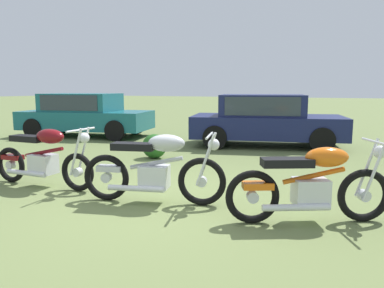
% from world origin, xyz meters
% --- Properties ---
extents(ground_plane, '(120.00, 120.00, 0.00)m').
position_xyz_m(ground_plane, '(0.00, 0.00, 0.00)').
color(ground_plane, olive).
extents(motorcycle_maroon, '(2.05, 0.64, 1.02)m').
position_xyz_m(motorcycle_maroon, '(-2.08, -0.11, 0.49)').
color(motorcycle_maroon, black).
rests_on(motorcycle_maroon, ground).
extents(motorcycle_silver, '(2.02, 0.88, 1.02)m').
position_xyz_m(motorcycle_silver, '(0.02, -0.10, 0.49)').
color(motorcycle_silver, black).
rests_on(motorcycle_silver, ground).
extents(motorcycle_orange, '(1.83, 1.16, 1.02)m').
position_xyz_m(motorcycle_orange, '(2.13, 0.03, 0.48)').
color(motorcycle_orange, black).
rests_on(motorcycle_orange, ground).
extents(car_teal, '(4.54, 2.69, 1.43)m').
position_xyz_m(car_teal, '(-5.92, 5.29, 0.80)').
color(car_teal, '#19606B').
rests_on(car_teal, ground).
extents(car_navy, '(4.45, 2.83, 1.43)m').
position_xyz_m(car_navy, '(0.09, 5.76, 0.80)').
color(car_navy, '#161E4C').
rests_on(car_navy, ground).
extents(shrub_low, '(0.58, 0.51, 0.56)m').
position_xyz_m(shrub_low, '(-1.74, 2.84, 0.28)').
color(shrub_low, '#235A1E').
rests_on(shrub_low, ground).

